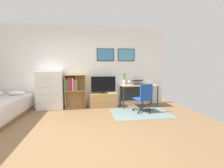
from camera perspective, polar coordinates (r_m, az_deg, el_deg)
The scene contains 13 objects.
ground_plane at distance 3.43m, azimuth -14.28°, elevation -17.53°, with size 7.20×7.20×0.00m, color brown.
wall_back_with_posters at distance 5.56m, azimuth -12.14°, elevation 6.07°, with size 6.12×0.09×2.70m.
area_rug at distance 4.87m, azimuth 9.99°, elevation -10.05°, with size 1.70×1.20×0.01m, color slate.
dresser at distance 5.46m, azimuth -21.20°, elevation -2.05°, with size 0.81×0.46×1.23m.
bookshelf at distance 5.40m, azimuth -13.46°, elevation -1.39°, with size 0.66×0.30×1.09m.
tv_stand at distance 5.44m, azimuth -3.07°, elevation -5.71°, with size 0.91×0.41×0.47m.
television at distance 5.33m, azimuth -3.08°, elevation -0.34°, with size 0.81×0.16×0.56m.
desk at distance 5.61m, azimuth 9.20°, elevation -1.58°, with size 1.22×0.58×0.74m.
office_chair at distance 4.83m, azimuth 11.38°, elevation -4.67°, with size 0.58×0.57×0.86m.
laptop at distance 5.60m, azimuth 9.32°, elevation 0.49°, with size 0.39×0.42×0.17m.
computer_mouse at distance 5.56m, azimuth 12.23°, elevation -0.12°, with size 0.06×0.10×0.03m, color #262628.
bamboo_vase at distance 5.55m, azimuth 4.40°, elevation 1.96°, with size 0.10×0.10×0.41m.
wine_glass at distance 5.32m, azimuth 6.20°, elevation 0.98°, with size 0.07×0.07×0.18m.
Camera 1 is at (0.33, -3.12, 1.39)m, focal length 25.65 mm.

